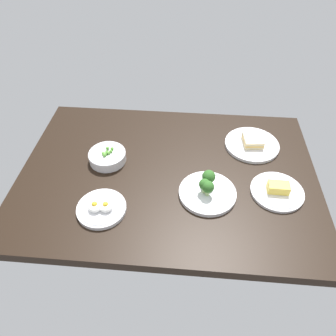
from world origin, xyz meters
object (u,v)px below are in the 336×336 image
Objects in this scene: plate_cheese at (277,191)px; plate_sandwich at (252,144)px; bowl_peas at (107,156)px; plate_eggs at (101,208)px; plate_broccoli at (207,190)px.

plate_sandwich is at bearing 104.01° from plate_cheese.
plate_eggs is at bearing -82.40° from bowl_peas.
plate_eggs is 25.63cm from bowl_peas.
plate_broccoli reaches higher than plate_eggs.
plate_eggs reaches higher than plate_cheese.
bowl_peas is (-3.39, 25.39, 0.95)cm from plate_eggs.
bowl_peas is 66.92cm from plate_cheese.
plate_cheese is (65.84, -11.87, -1.21)cm from bowl_peas.
plate_broccoli reaches higher than plate_sandwich.
plate_broccoli is at bearing -174.11° from plate_cheese.
plate_sandwich is at bearing 56.27° from plate_broccoli.
plate_cheese is at bearing 12.22° from plate_eggs.
plate_sandwich is (55.96, 39.56, -0.11)cm from plate_eggs.
plate_broccoli is at bearing -19.86° from bowl_peas.
plate_eggs is 0.76× the size of plate_sandwich.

